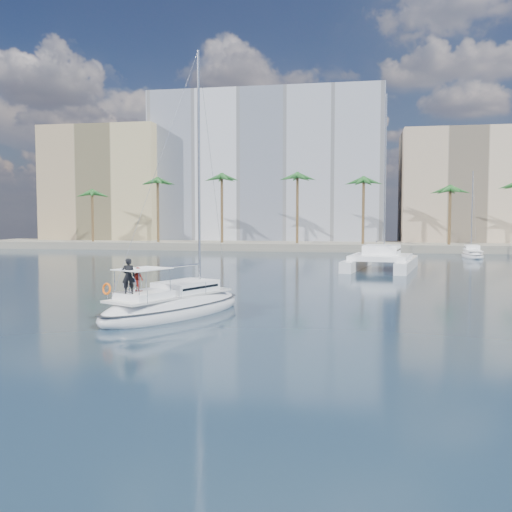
# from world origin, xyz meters

# --- Properties ---
(ground) EXTENTS (160.00, 160.00, 0.00)m
(ground) POSITION_xyz_m (0.00, 0.00, 0.00)
(ground) COLOR black
(ground) RESTS_ON ground
(quay) EXTENTS (120.00, 14.00, 1.20)m
(quay) POSITION_xyz_m (0.00, 61.00, 0.60)
(quay) COLOR gray
(quay) RESTS_ON ground
(building_modern) EXTENTS (42.00, 16.00, 28.00)m
(building_modern) POSITION_xyz_m (-12.00, 73.00, 14.00)
(building_modern) COLOR silver
(building_modern) RESTS_ON ground
(building_tan_left) EXTENTS (22.00, 14.00, 22.00)m
(building_tan_left) POSITION_xyz_m (-42.00, 69.00, 11.00)
(building_tan_left) COLOR tan
(building_tan_left) RESTS_ON ground
(building_beige) EXTENTS (20.00, 14.00, 20.00)m
(building_beige) POSITION_xyz_m (22.00, 70.00, 10.00)
(building_beige) COLOR #C5AE8E
(building_beige) RESTS_ON ground
(palm_left) EXTENTS (3.60, 3.60, 12.30)m
(palm_left) POSITION_xyz_m (-34.00, 57.00, 10.28)
(palm_left) COLOR brown
(palm_left) RESTS_ON ground
(palm_centre) EXTENTS (3.60, 3.60, 12.30)m
(palm_centre) POSITION_xyz_m (0.00, 57.00, 10.28)
(palm_centre) COLOR brown
(palm_centre) RESTS_ON ground
(main_sloop) EXTENTS (7.49, 11.05, 15.75)m
(main_sloop) POSITION_xyz_m (-5.10, -3.26, 0.51)
(main_sloop) COLOR silver
(main_sloop) RESTS_ON ground
(catamaran) EXTENTS (8.43, 13.56, 18.37)m
(catamaran) POSITION_xyz_m (7.28, 27.02, 1.16)
(catamaran) COLOR silver
(catamaran) RESTS_ON ground
(seagull) EXTENTS (0.99, 0.42, 0.18)m
(seagull) POSITION_xyz_m (-6.32, 6.84, 0.31)
(seagull) COLOR silver
(seagull) RESTS_ON ground
(moored_yacht_a) EXTENTS (3.37, 9.52, 11.90)m
(moored_yacht_a) POSITION_xyz_m (20.00, 47.00, 0.00)
(moored_yacht_a) COLOR silver
(moored_yacht_a) RESTS_ON ground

